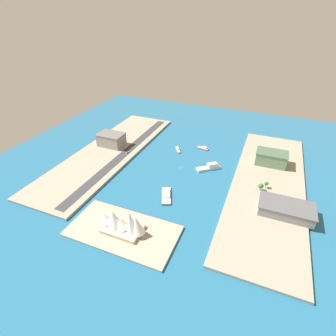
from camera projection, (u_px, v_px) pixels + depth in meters
ground_plane at (180, 167)px, 291.93m from camera, size 440.00×440.00×0.00m
quay_west at (268, 185)px, 260.32m from camera, size 70.00×240.00×2.62m
quay_east at (110, 151)px, 322.14m from camera, size 70.00×240.00×2.62m
peninsula_point at (123, 231)px, 207.06m from camera, size 89.64×46.28×2.00m
road_strip at (125, 153)px, 314.34m from camera, size 11.14×228.00×0.15m
tugboat_red at (203, 148)px, 329.33m from camera, size 16.29×7.53×3.37m
ferry_white_commuter at (209, 167)px, 287.56m from camera, size 25.89×23.09×7.03m
water_taxi_orange at (178, 150)px, 325.66m from camera, size 11.56×15.88×3.53m
barge_flat_brown at (166, 195)px, 246.37m from camera, size 18.42×28.04×3.13m
terminal_long_green at (271, 158)px, 289.92m from camera, size 34.48×22.43×14.96m
carpark_squat_concrete at (111, 139)px, 329.35m from camera, size 33.14×23.12×16.20m
warehouse_low_gray at (286, 209)px, 220.50m from camera, size 46.49×26.11×9.24m
van_white at (127, 152)px, 315.26m from camera, size 2.09×4.97×1.57m
pickup_red at (125, 150)px, 321.18m from camera, size 1.89×4.63×1.53m
traffic_light_waterfront at (118, 161)px, 289.62m from camera, size 0.36×0.36×6.50m
opera_landmark at (123, 223)px, 201.96m from camera, size 42.41×20.29×22.17m
park_tree_cluster at (263, 185)px, 248.92m from camera, size 9.20×10.94×7.91m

